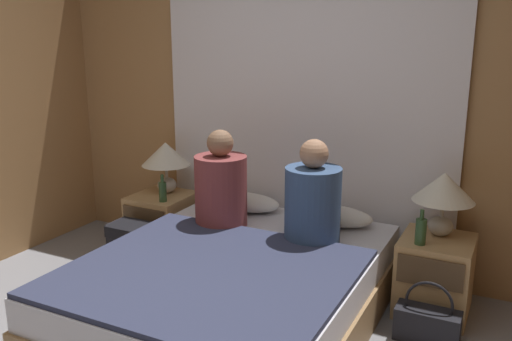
% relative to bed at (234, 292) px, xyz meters
% --- Properties ---
extents(wall_back, '(4.23, 0.06, 2.50)m').
position_rel_bed_xyz_m(wall_back, '(0.00, 1.09, 1.03)').
color(wall_back, '#A37547').
rests_on(wall_back, ground_plane).
extents(curtain_panel, '(2.40, 0.02, 2.36)m').
position_rel_bed_xyz_m(curtain_panel, '(0.00, 1.03, 0.96)').
color(curtain_panel, white).
rests_on(curtain_panel, ground_plane).
extents(bed, '(1.54, 1.95, 0.44)m').
position_rel_bed_xyz_m(bed, '(0.00, 0.00, 0.00)').
color(bed, '#99754C').
rests_on(bed, ground_plane).
extents(nightstand_left, '(0.43, 0.46, 0.48)m').
position_rel_bed_xyz_m(nightstand_left, '(-1.03, 0.71, 0.02)').
color(nightstand_left, tan).
rests_on(nightstand_left, ground_plane).
extents(nightstand_right, '(0.43, 0.46, 0.48)m').
position_rel_bed_xyz_m(nightstand_right, '(1.03, 0.71, 0.02)').
color(nightstand_right, tan).
rests_on(nightstand_right, ground_plane).
extents(lamp_left, '(0.38, 0.38, 0.40)m').
position_rel_bed_xyz_m(lamp_left, '(-1.03, 0.79, 0.55)').
color(lamp_left, '#B2A899').
rests_on(lamp_left, nightstand_left).
extents(lamp_right, '(0.38, 0.38, 0.40)m').
position_rel_bed_xyz_m(lamp_right, '(1.03, 0.79, 0.55)').
color(lamp_right, '#B2A899').
rests_on(lamp_right, nightstand_right).
extents(pillow_left, '(0.53, 0.29, 0.12)m').
position_rel_bed_xyz_m(pillow_left, '(-0.34, 0.79, 0.28)').
color(pillow_left, white).
rests_on(pillow_left, bed).
extents(pillow_right, '(0.53, 0.29, 0.12)m').
position_rel_bed_xyz_m(pillow_right, '(0.34, 0.79, 0.28)').
color(pillow_right, white).
rests_on(pillow_right, bed).
extents(blanket_on_bed, '(1.48, 1.35, 0.03)m').
position_rel_bed_xyz_m(blanket_on_bed, '(0.00, -0.27, 0.24)').
color(blanket_on_bed, '#2D334C').
rests_on(blanket_on_bed, bed).
extents(person_left_in_bed, '(0.35, 0.35, 0.65)m').
position_rel_bed_xyz_m(person_left_in_bed, '(-0.34, 0.44, 0.49)').
color(person_left_in_bed, brown).
rests_on(person_left_in_bed, bed).
extents(person_right_in_bed, '(0.35, 0.35, 0.65)m').
position_rel_bed_xyz_m(person_right_in_bed, '(0.32, 0.44, 0.49)').
color(person_right_in_bed, '#38517A').
rests_on(person_right_in_bed, bed).
extents(beer_bottle_on_left_stand, '(0.06, 0.06, 0.21)m').
position_rel_bed_xyz_m(beer_bottle_on_left_stand, '(-0.92, 0.58, 0.34)').
color(beer_bottle_on_left_stand, '#2D4C28').
rests_on(beer_bottle_on_left_stand, nightstand_left).
extents(beer_bottle_on_right_stand, '(0.06, 0.06, 0.22)m').
position_rel_bed_xyz_m(beer_bottle_on_right_stand, '(0.95, 0.58, 0.35)').
color(beer_bottle_on_right_stand, '#2D4C28').
rests_on(beer_bottle_on_right_stand, nightstand_right).
extents(backpack_on_floor, '(0.33, 0.24, 0.37)m').
position_rel_bed_xyz_m(backpack_on_floor, '(-1.00, 0.32, -0.01)').
color(backpack_on_floor, black).
rests_on(backpack_on_floor, ground_plane).
extents(handbag_on_floor, '(0.36, 0.15, 0.36)m').
position_rel_bed_xyz_m(handbag_on_floor, '(1.06, 0.34, -0.11)').
color(handbag_on_floor, black).
rests_on(handbag_on_floor, ground_plane).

